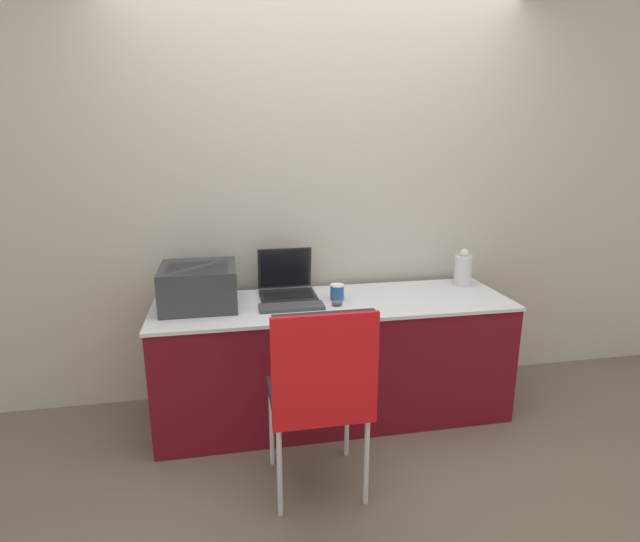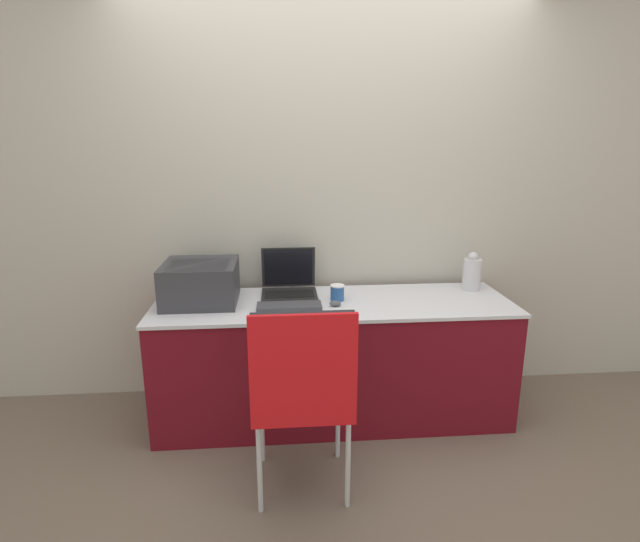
% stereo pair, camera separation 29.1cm
% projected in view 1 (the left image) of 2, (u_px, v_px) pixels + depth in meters
% --- Properties ---
extents(ground_plane, '(14.00, 14.00, 0.00)m').
position_uv_depth(ground_plane, '(345.00, 441.00, 2.83)').
color(ground_plane, '#6B5B4C').
extents(wall_back, '(8.00, 0.05, 2.60)m').
position_uv_depth(wall_back, '(321.00, 197.00, 3.18)').
color(wall_back, '#B7B2A3').
rests_on(wall_back, ground_plane).
extents(table, '(2.10, 0.65, 0.73)m').
position_uv_depth(table, '(333.00, 358.00, 3.03)').
color(table, maroon).
rests_on(table, ground_plane).
extents(printer, '(0.42, 0.42, 0.24)m').
position_uv_depth(printer, '(199.00, 285.00, 2.82)').
color(printer, '#333338').
rests_on(printer, table).
extents(laptop_left, '(0.33, 0.31, 0.27)m').
position_uv_depth(laptop_left, '(287.00, 285.00, 3.05)').
color(laptop_left, black).
rests_on(laptop_left, table).
extents(external_keyboard, '(0.37, 0.13, 0.02)m').
position_uv_depth(external_keyboard, '(292.00, 307.00, 2.81)').
color(external_keyboard, '#3D3D42').
rests_on(external_keyboard, table).
extents(coffee_cup, '(0.08, 0.08, 0.09)m').
position_uv_depth(coffee_cup, '(337.00, 292.00, 2.95)').
color(coffee_cup, '#285699').
rests_on(coffee_cup, table).
extents(mouse, '(0.07, 0.04, 0.03)m').
position_uv_depth(mouse, '(337.00, 303.00, 2.85)').
color(mouse, '#4C4C51').
rests_on(mouse, table).
extents(metal_pitcher, '(0.11, 0.11, 0.24)m').
position_uv_depth(metal_pitcher, '(463.00, 269.00, 3.24)').
color(metal_pitcher, silver).
rests_on(metal_pitcher, table).
extents(chair, '(0.46, 0.44, 0.96)m').
position_uv_depth(chair, '(321.00, 383.00, 2.22)').
color(chair, black).
rests_on(chair, ground_plane).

